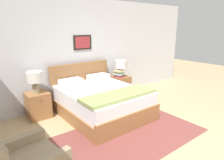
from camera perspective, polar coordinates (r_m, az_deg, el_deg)
ground_plane at (r=3.40m, az=20.33°, el=-20.51°), size 16.00×16.00×0.00m
wall_back at (r=5.14m, az=-9.12°, el=7.91°), size 7.92×0.09×2.60m
area_rug_main at (r=3.79m, az=4.63°, el=-15.50°), size 2.73×1.59×0.01m
bed at (r=4.48m, az=-3.01°, el=-5.93°), size 1.60×1.93×1.05m
nightstand_near_window at (r=4.64m, az=-20.36°, el=-6.71°), size 0.45×0.48×0.56m
nightstand_by_door at (r=5.71m, az=2.42°, el=-1.67°), size 0.45×0.48×0.56m
table_lamp_near_window at (r=4.44m, az=-21.18°, el=0.43°), size 0.32×0.32×0.47m
table_lamp_by_door at (r=5.56m, az=2.59°, el=4.25°), size 0.32×0.32×0.47m
book_thick_bottom at (r=5.54m, az=1.95°, el=0.97°), size 0.17×0.26×0.03m
book_hardcover_middle at (r=5.53m, az=1.96°, el=1.34°), size 0.19×0.25×0.04m
book_novel_upper at (r=5.52m, az=1.96°, el=1.75°), size 0.23×0.28×0.04m
book_slim_near_top at (r=5.51m, az=1.96°, el=2.17°), size 0.17×0.26×0.04m
book_paperback_top at (r=5.50m, az=1.97°, el=2.61°), size 0.23×0.25×0.04m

